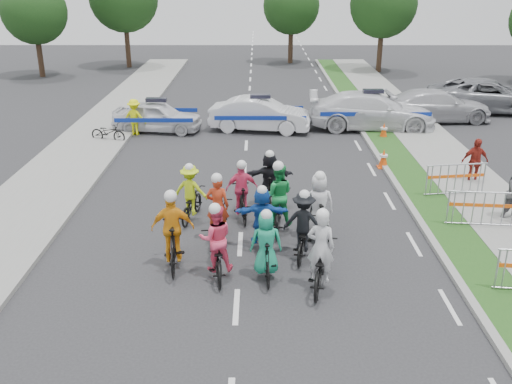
{
  "coord_description": "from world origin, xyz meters",
  "views": [
    {
      "loc": [
        0.44,
        -10.52,
        6.8
      ],
      "look_at": [
        0.42,
        3.97,
        1.1
      ],
      "focal_mm": 40.0,
      "sensor_mm": 36.0,
      "label": 1
    }
  ],
  "objects_px": {
    "rider_4": "(303,230)",
    "tree_0": "(34,12)",
    "rider_0": "(320,261)",
    "parked_bike": "(108,132)",
    "police_car_0": "(157,116)",
    "spectator_2": "(475,161)",
    "rider_7": "(318,213)",
    "tree_4": "(291,6)",
    "civilian_suv": "(488,95)",
    "marshal_hiviz": "(135,117)",
    "rider_5": "(262,221)",
    "barrier_1": "(483,210)",
    "tree_1": "(383,4)",
    "barrier_2": "(455,181)",
    "rider_9": "(242,196)",
    "police_car_2": "(372,111)",
    "rider_1": "(266,251)",
    "cone_0": "(384,159)",
    "rider_3": "(174,238)",
    "rider_8": "(278,204)",
    "rider_11": "(269,183)",
    "cone_1": "(384,131)",
    "police_car_1": "(260,114)",
    "rider_6": "(218,218)",
    "civilian_sedan": "(437,106)",
    "rider_2": "(216,249)",
    "rider_10": "(191,198)"
  },
  "relations": [
    {
      "from": "rider_4",
      "to": "tree_0",
      "type": "bearing_deg",
      "value": -46.84
    },
    {
      "from": "rider_0",
      "to": "parked_bike",
      "type": "bearing_deg",
      "value": -44.95
    },
    {
      "from": "police_car_0",
      "to": "spectator_2",
      "type": "relative_size",
      "value": 2.48
    },
    {
      "from": "rider_7",
      "to": "tree_4",
      "type": "height_order",
      "value": "tree_4"
    },
    {
      "from": "rider_4",
      "to": "civilian_suv",
      "type": "distance_m",
      "value": 18.88
    },
    {
      "from": "parked_bike",
      "to": "marshal_hiviz",
      "type": "bearing_deg",
      "value": -23.54
    },
    {
      "from": "rider_5",
      "to": "barrier_1",
      "type": "bearing_deg",
      "value": -171.25
    },
    {
      "from": "tree_1",
      "to": "barrier_2",
      "type": "bearing_deg",
      "value": -95.55
    },
    {
      "from": "rider_5",
      "to": "rider_9",
      "type": "distance_m",
      "value": 1.91
    },
    {
      "from": "police_car_2",
      "to": "rider_1",
      "type": "bearing_deg",
      "value": 164.24
    },
    {
      "from": "cone_0",
      "to": "tree_1",
      "type": "bearing_deg",
      "value": 79.25
    },
    {
      "from": "rider_3",
      "to": "rider_4",
      "type": "height_order",
      "value": "rider_3"
    },
    {
      "from": "police_car_2",
      "to": "parked_bike",
      "type": "distance_m",
      "value": 11.61
    },
    {
      "from": "rider_8",
      "to": "rider_11",
      "type": "relative_size",
      "value": 1.12
    },
    {
      "from": "rider_4",
      "to": "cone_1",
      "type": "bearing_deg",
      "value": -99.88
    },
    {
      "from": "rider_0",
      "to": "civilian_suv",
      "type": "xyz_separation_m",
      "value": [
        10.26,
        17.17,
        0.17
      ]
    },
    {
      "from": "rider_1",
      "to": "parked_bike",
      "type": "relative_size",
      "value": 1.14
    },
    {
      "from": "police_car_1",
      "to": "police_car_2",
      "type": "xyz_separation_m",
      "value": [
        5.03,
        0.33,
        0.08
      ]
    },
    {
      "from": "rider_11",
      "to": "spectator_2",
      "type": "relative_size",
      "value": 1.14
    },
    {
      "from": "rider_6",
      "to": "rider_4",
      "type": "bearing_deg",
      "value": 161.99
    },
    {
      "from": "rider_3",
      "to": "rider_7",
      "type": "distance_m",
      "value": 3.93
    },
    {
      "from": "rider_7",
      "to": "rider_0",
      "type": "bearing_deg",
      "value": 78.74
    },
    {
      "from": "marshal_hiviz",
      "to": "cone_1",
      "type": "height_order",
      "value": "marshal_hiviz"
    },
    {
      "from": "barrier_2",
      "to": "parked_bike",
      "type": "xyz_separation_m",
      "value": [
        -12.49,
        6.21,
        -0.15
      ]
    },
    {
      "from": "tree_4",
      "to": "rider_6",
      "type": "bearing_deg",
      "value": -96.65
    },
    {
      "from": "barrier_2",
      "to": "cone_1",
      "type": "height_order",
      "value": "barrier_2"
    },
    {
      "from": "police_car_2",
      "to": "civilian_sedan",
      "type": "xyz_separation_m",
      "value": [
        3.35,
        1.42,
        -0.08
      ]
    },
    {
      "from": "rider_4",
      "to": "spectator_2",
      "type": "bearing_deg",
      "value": -127.82
    },
    {
      "from": "rider_8",
      "to": "parked_bike",
      "type": "distance_m",
      "value": 10.96
    },
    {
      "from": "rider_9",
      "to": "civilian_sedan",
      "type": "xyz_separation_m",
      "value": [
        8.95,
        11.45,
        0.04
      ]
    },
    {
      "from": "rider_5",
      "to": "barrier_1",
      "type": "distance_m",
      "value": 6.24
    },
    {
      "from": "rider_5",
      "to": "police_car_1",
      "type": "xyz_separation_m",
      "value": [
        0.02,
        11.53,
        -0.01
      ]
    },
    {
      "from": "police_car_0",
      "to": "rider_2",
      "type": "bearing_deg",
      "value": -156.44
    },
    {
      "from": "rider_2",
      "to": "rider_9",
      "type": "bearing_deg",
      "value": -107.05
    },
    {
      "from": "rider_11",
      "to": "police_car_1",
      "type": "bearing_deg",
      "value": -88.6
    },
    {
      "from": "rider_3",
      "to": "police_car_2",
      "type": "height_order",
      "value": "rider_3"
    },
    {
      "from": "rider_10",
      "to": "civilian_suv",
      "type": "xyz_separation_m",
      "value": [
        13.58,
        13.42,
        0.14
      ]
    },
    {
      "from": "rider_7",
      "to": "police_car_1",
      "type": "bearing_deg",
      "value": -89.02
    },
    {
      "from": "barrier_1",
      "to": "tree_4",
      "type": "bearing_deg",
      "value": 97.02
    },
    {
      "from": "spectator_2",
      "to": "tree_0",
      "type": "bearing_deg",
      "value": 130.24
    },
    {
      "from": "rider_8",
      "to": "spectator_2",
      "type": "height_order",
      "value": "rider_8"
    },
    {
      "from": "rider_11",
      "to": "cone_0",
      "type": "height_order",
      "value": "rider_11"
    },
    {
      "from": "civilian_suv",
      "to": "barrier_2",
      "type": "xyz_separation_m",
      "value": [
        -5.42,
        -11.7,
        -0.26
      ]
    },
    {
      "from": "cone_0",
      "to": "tree_4",
      "type": "relative_size",
      "value": 0.11
    },
    {
      "from": "rider_0",
      "to": "rider_8",
      "type": "xyz_separation_m",
      "value": [
        -0.85,
        3.1,
        0.1
      ]
    },
    {
      "from": "barrier_2",
      "to": "cone_0",
      "type": "relative_size",
      "value": 2.86
    },
    {
      "from": "rider_6",
      "to": "rider_9",
      "type": "xyz_separation_m",
      "value": [
        0.6,
        1.41,
        0.06
      ]
    },
    {
      "from": "rider_0",
      "to": "cone_0",
      "type": "distance_m",
      "value": 8.98
    },
    {
      "from": "tree_1",
      "to": "rider_1",
      "type": "bearing_deg",
      "value": -106.19
    },
    {
      "from": "rider_6",
      "to": "civilian_sedan",
      "type": "height_order",
      "value": "rider_6"
    }
  ]
}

